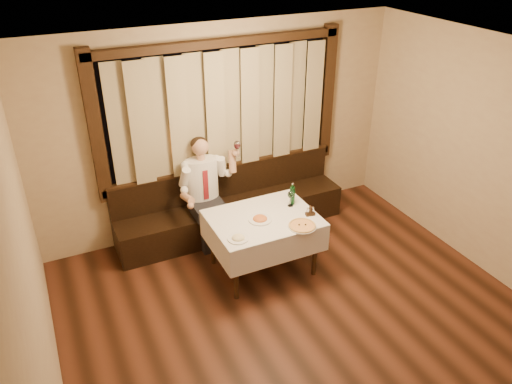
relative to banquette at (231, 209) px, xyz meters
name	(u,v)px	position (x,y,z in m)	size (l,w,h in m)	color
room	(296,189)	(0.00, -1.75, 1.19)	(5.01, 6.01, 2.81)	black
banquette	(231,209)	(0.00, 0.00, 0.00)	(3.20, 0.61, 0.94)	black
dining_table	(263,225)	(0.00, -1.02, 0.34)	(1.27, 0.97, 0.76)	black
pizza	(302,226)	(0.31, -1.40, 0.46)	(0.33, 0.33, 0.04)	white
pasta_red	(260,217)	(-0.06, -1.06, 0.48)	(0.28, 0.28, 0.09)	white
pasta_cream	(238,237)	(-0.45, -1.32, 0.48)	(0.24, 0.24, 0.08)	white
green_bottle	(292,195)	(0.47, -0.89, 0.57)	(0.06, 0.06, 0.29)	#11521F
table_wine_glass	(291,195)	(0.42, -0.93, 0.60)	(0.08, 0.08, 0.21)	white
cruet_caddy	(310,212)	(0.53, -1.22, 0.49)	(0.12, 0.07, 0.12)	black
seated_man	(205,184)	(-0.39, -0.09, 0.53)	(0.81, 0.61, 1.46)	black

